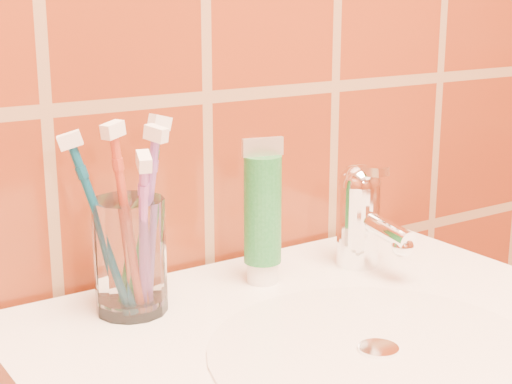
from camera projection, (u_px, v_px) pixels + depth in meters
glass_tumbler at (130, 256)px, 0.76m from camera, size 0.07×0.07×0.11m
toothpaste_tube at (263, 216)px, 0.83m from camera, size 0.04×0.04×0.16m
faucet at (361, 212)px, 0.89m from camera, size 0.05×0.11×0.12m
toothbrush_0 at (127, 222)px, 0.74m from camera, size 0.07×0.07×0.20m
toothbrush_1 at (143, 237)px, 0.73m from camera, size 0.07×0.12×0.19m
toothbrush_2 at (143, 213)px, 0.77m from camera, size 0.10×0.09×0.20m
toothbrush_3 at (147, 221)px, 0.75m from camera, size 0.07×0.09×0.20m
toothbrush_4 at (102, 227)px, 0.74m from camera, size 0.11×0.10×0.19m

